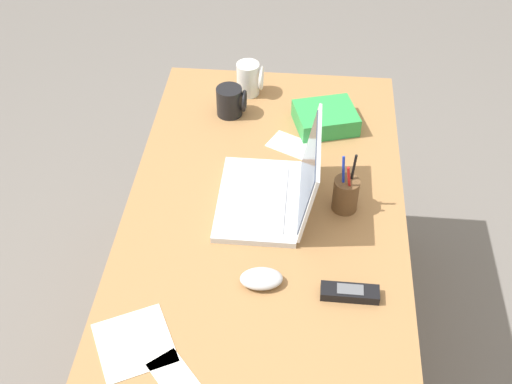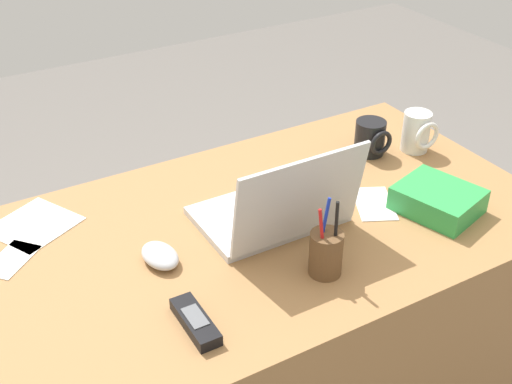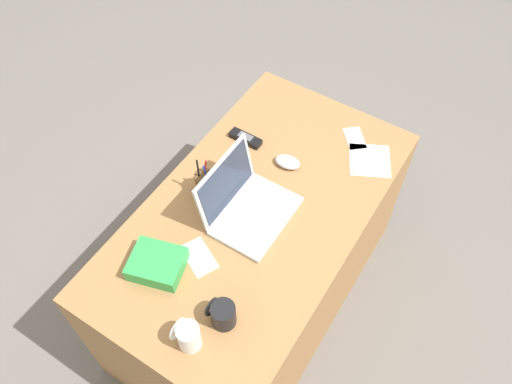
{
  "view_description": "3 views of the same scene",
  "coord_description": "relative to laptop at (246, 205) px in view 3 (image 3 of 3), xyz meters",
  "views": [
    {
      "loc": [
        1.25,
        0.09,
        1.96
      ],
      "look_at": [
        -0.01,
        -0.02,
        0.78
      ],
      "focal_mm": 46.64,
      "sensor_mm": 36.0,
      "label": 1
    },
    {
      "loc": [
        0.62,
        1.06,
        1.58
      ],
      "look_at": [
        0.0,
        -0.01,
        0.8
      ],
      "focal_mm": 46.97,
      "sensor_mm": 36.0,
      "label": 2
    },
    {
      "loc": [
        -0.93,
        -0.59,
        2.31
      ],
      "look_at": [
        0.01,
        0.01,
        0.81
      ],
      "focal_mm": 36.85,
      "sensor_mm": 36.0,
      "label": 3
    }
  ],
  "objects": [
    {
      "name": "ground_plane",
      "position": [
        0.03,
        -0.02,
        -0.76
      ],
      "size": [
        6.0,
        6.0,
        0.0
      ],
      "primitive_type": "plane",
      "color": "slate"
    },
    {
      "name": "desk",
      "position": [
        0.03,
        -0.02,
        -0.4
      ],
      "size": [
        1.33,
        0.75,
        0.72
      ],
      "primitive_type": "cube",
      "color": "#9E7042",
      "rests_on": "ground"
    },
    {
      "name": "laptop",
      "position": [
        0.0,
        0.0,
        0.0
      ],
      "size": [
        0.32,
        0.26,
        0.23
      ],
      "color": "silver",
      "rests_on": "desk"
    },
    {
      "name": "computer_mouse",
      "position": [
        0.28,
        -0.01,
        -0.03
      ],
      "size": [
        0.08,
        0.11,
        0.03
      ],
      "primitive_type": "ellipsoid",
      "rotation": [
        0.0,
        0.0,
        0.11
      ],
      "color": "silver",
      "rests_on": "desk"
    },
    {
      "name": "coffee_mug_white",
      "position": [
        -0.39,
        -0.16,
        0.0
      ],
      "size": [
        0.08,
        0.09,
        0.09
      ],
      "color": "black",
      "rests_on": "desk"
    },
    {
      "name": "coffee_mug_tall",
      "position": [
        -0.51,
        -0.12,
        0.01
      ],
      "size": [
        0.08,
        0.08,
        0.11
      ],
      "color": "white",
      "rests_on": "desk"
    },
    {
      "name": "cordless_phone",
      "position": [
        0.3,
        0.2,
        -0.03
      ],
      "size": [
        0.05,
        0.14,
        0.03
      ],
      "color": "black",
      "rests_on": "desk"
    },
    {
      "name": "pen_holder",
      "position": [
        -0.0,
        0.19,
        0.0
      ],
      "size": [
        0.07,
        0.07,
        0.18
      ],
      "color": "brown",
      "rests_on": "desk"
    },
    {
      "name": "snack_bag",
      "position": [
        -0.35,
        0.13,
        -0.02
      ],
      "size": [
        0.19,
        0.21,
        0.06
      ],
      "primitive_type": "cube",
      "rotation": [
        0.0,
        0.0,
        0.29
      ],
      "color": "green",
      "rests_on": "desk"
    },
    {
      "name": "paper_note_near_laptop",
      "position": [
        0.54,
        -0.17,
        -0.04
      ],
      "size": [
        0.14,
        0.13,
        0.0
      ],
      "primitive_type": "cube",
      "rotation": [
        0.0,
        0.0,
        0.72
      ],
      "color": "white",
      "rests_on": "desk"
    },
    {
      "name": "paper_note_left",
      "position": [
        0.47,
        -0.28,
        -0.04
      ],
      "size": [
        0.22,
        0.22,
        0.0
      ],
      "primitive_type": "cube",
      "rotation": [
        0.0,
        0.0,
        0.47
      ],
      "color": "white",
      "rests_on": "desk"
    },
    {
      "name": "paper_note_right",
      "position": [
        -0.25,
        0.04,
        -0.04
      ],
      "size": [
        0.14,
        0.17,
        0.0
      ],
      "primitive_type": "cube",
      "rotation": [
        0.0,
        0.0,
        -0.46
      ],
      "color": "white",
      "rests_on": "desk"
    }
  ]
}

